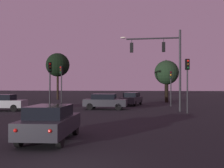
{
  "coord_description": "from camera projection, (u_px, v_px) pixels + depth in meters",
  "views": [
    {
      "loc": [
        2.43,
        -7.44,
        2.39
      ],
      "look_at": [
        -0.44,
        17.86,
        2.49
      ],
      "focal_mm": 44.14,
      "sensor_mm": 36.0,
      "label": 1
    }
  ],
  "objects": [
    {
      "name": "traffic_light_far_side",
      "position": [
        171.0,
        81.0,
        30.76
      ],
      "size": [
        0.33,
        0.37,
        3.98
      ],
      "color": "#232326",
      "rests_on": "ground"
    },
    {
      "name": "ground_plane",
      "position": [
        122.0,
        106.0,
        32.0
      ],
      "size": [
        168.0,
        168.0,
        0.0
      ],
      "primitive_type": "plane",
      "color": "black",
      "rests_on": "ground"
    },
    {
      "name": "tree_left_far",
      "position": [
        58.0,
        65.0,
        45.59
      ],
      "size": [
        3.9,
        3.9,
        7.7
      ],
      "color": "black",
      "rests_on": "ground"
    },
    {
      "name": "car_far_lane",
      "position": [
        132.0,
        99.0,
        32.45
      ],
      "size": [
        2.6,
        4.6,
        1.52
      ],
      "color": "#232328",
      "rests_on": "ground"
    },
    {
      "name": "tree_center_horizon",
      "position": [
        167.0,
        73.0,
        38.02
      ],
      "size": [
        3.35,
        3.35,
        5.82
      ],
      "color": "black",
      "rests_on": "ground"
    },
    {
      "name": "car_crossing_right",
      "position": [
        3.0,
        102.0,
        25.65
      ],
      "size": [
        4.17,
        1.92,
        1.52
      ],
      "color": "gray",
      "rests_on": "ground"
    },
    {
      "name": "traffic_signal_mast_arm",
      "position": [
        164.0,
        57.0,
        25.16
      ],
      "size": [
        5.56,
        0.56,
        7.41
      ],
      "color": "#232326",
      "rests_on": "ground"
    },
    {
      "name": "car_crossing_left",
      "position": [
        105.0,
        101.0,
        27.23
      ],
      "size": [
        4.34,
        2.02,
        1.52
      ],
      "color": "#232328",
      "rests_on": "ground"
    },
    {
      "name": "tree_behind_sign",
      "position": [
        166.0,
        69.0,
        46.21
      ],
      "size": [
        3.28,
        3.28,
        6.74
      ],
      "color": "black",
      "rests_on": "ground"
    },
    {
      "name": "traffic_light_corner_right",
      "position": [
        187.0,
        75.0,
        22.49
      ],
      "size": [
        0.37,
        0.39,
        4.54
      ],
      "color": "#232326",
      "rests_on": "ground"
    },
    {
      "name": "car_nearside_lane",
      "position": [
        50.0,
        122.0,
        11.87
      ],
      "size": [
        1.94,
        4.32,
        1.52
      ],
      "color": "#232328",
      "rests_on": "ground"
    },
    {
      "name": "traffic_light_median",
      "position": [
        61.0,
        78.0,
        29.21
      ],
      "size": [
        0.37,
        0.39,
        4.44
      ],
      "color": "#232326",
      "rests_on": "ground"
    },
    {
      "name": "traffic_light_corner_left",
      "position": [
        50.0,
        77.0,
        23.97
      ],
      "size": [
        0.37,
        0.39,
        4.4
      ],
      "color": "#232326",
      "rests_on": "ground"
    }
  ]
}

